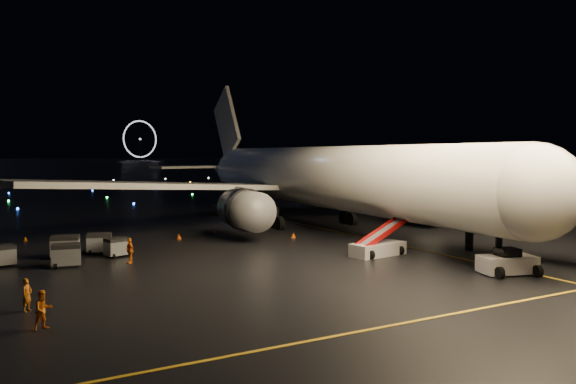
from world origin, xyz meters
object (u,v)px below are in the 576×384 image
airliner (306,144)px  pushback_tug (507,261)px  baggage_cart_3 (66,255)px  crew_a (27,295)px  crew_c (130,250)px  baggage_cart_2 (65,247)px  baggage_cart_4 (1,256)px  baggage_cart_0 (99,243)px  crew_b (43,310)px  baggage_cart_1 (117,247)px  belt_loader (378,235)px

airliner → pushback_tug: size_ratio=17.67×
airliner → baggage_cart_3: airliner is taller
baggage_cart_3 → crew_a: bearing=-97.6°
crew_c → baggage_cart_2: bearing=-150.6°
baggage_cart_3 → baggage_cart_4: size_ratio=1.08×
baggage_cart_3 → crew_c: bearing=-0.3°
airliner → baggage_cart_4: (-32.41, -10.14, -8.69)m
airliner → baggage_cart_0: bearing=-160.0°
pushback_tug → crew_b: size_ratio=2.00×
airliner → pushback_tug: bearing=-90.5°
crew_a → crew_b: size_ratio=0.94×
crew_c → baggage_cart_1: crew_c is taller
baggage_cart_2 → baggage_cart_4: (-4.67, -1.49, -0.10)m
airliner → belt_loader: airliner is taller
baggage_cart_0 → baggage_cart_1: baggage_cart_0 is taller
crew_c → baggage_cart_2: size_ratio=0.92×
baggage_cart_0 → baggage_cart_3: size_ratio=0.97×
belt_loader → crew_b: belt_loader is taller
airliner → baggage_cart_4: bearing=-159.9°
belt_loader → pushback_tug: bearing=-78.5°
airliner → crew_c: bearing=-148.0°
crew_a → baggage_cart_3: 11.97m
belt_loader → crew_a: size_ratio=3.95×
airliner → crew_b: 42.63m
pushback_tug → crew_a: size_ratio=2.12×
belt_loader → baggage_cart_3: belt_loader is taller
baggage_cart_0 → baggage_cart_4: 7.84m
crew_b → airliner: bearing=20.7°
airliner → baggage_cart_4: 35.05m
belt_loader → crew_c: 19.76m
crew_b → baggage_cart_4: size_ratio=1.01×
airliner → crew_c: (-23.73, -13.33, -8.52)m
belt_loader → crew_a: (-26.49, -4.01, -0.82)m
crew_a → baggage_cart_2: (3.90, 15.40, 0.01)m
crew_a → baggage_cart_3: bearing=22.8°
baggage_cart_4 → baggage_cart_1: bearing=-12.4°
belt_loader → baggage_cart_1: size_ratio=3.90×
baggage_cart_0 → baggage_cart_1: size_ratio=1.09×
baggage_cart_1 → baggage_cart_4: baggage_cart_4 is taller
crew_c → baggage_cart_0: 5.70m
baggage_cart_2 → baggage_cart_3: 3.96m
airliner → baggage_cart_1: bearing=-154.3°
baggage_cart_0 → baggage_cart_2: bearing=-148.7°
baggage_cart_2 → belt_loader: bearing=-12.4°
belt_loader → baggage_cart_0: bearing=140.3°
pushback_tug → baggage_cart_3: size_ratio=1.87×
crew_a → crew_b: 3.73m
crew_b → baggage_cart_3: crew_b is taller
belt_loader → baggage_cart_2: bearing=145.4°
airliner → belt_loader: size_ratio=9.49×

